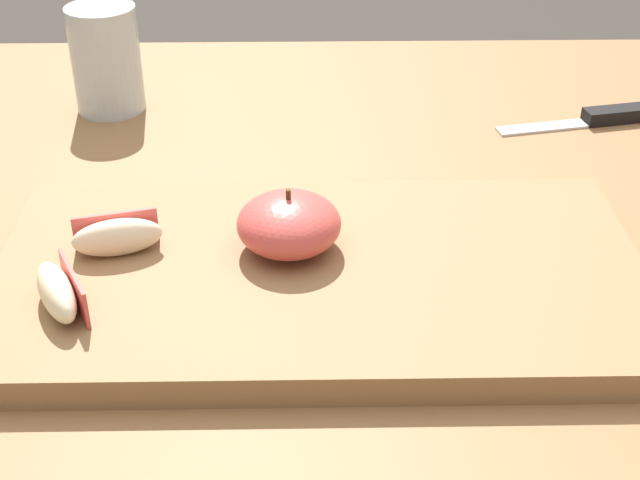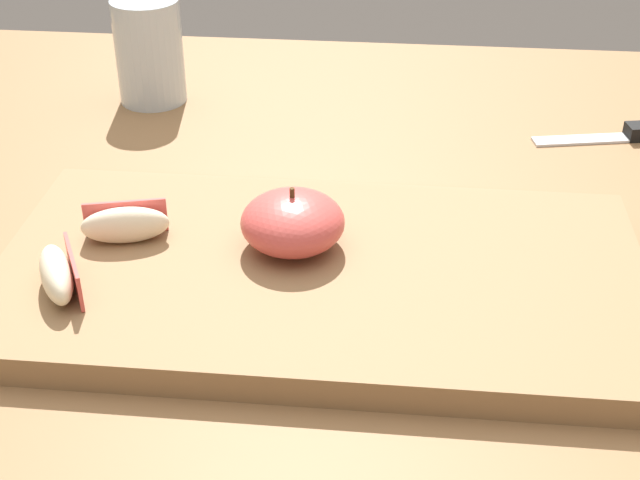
# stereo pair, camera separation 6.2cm
# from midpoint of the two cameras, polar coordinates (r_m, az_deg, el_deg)

# --- Properties ---
(dining_table) EXTENTS (1.14, 0.86, 0.75)m
(dining_table) POSITION_cam_midpoint_polar(r_m,az_deg,el_deg) (0.78, 2.71, -6.31)
(dining_table) COLOR brown
(dining_table) RESTS_ON ground_plane
(cutting_board) EXTENTS (0.46, 0.25, 0.02)m
(cutting_board) POSITION_cam_midpoint_polar(r_m,az_deg,el_deg) (0.64, -2.79, -2.44)
(cutting_board) COLOR olive
(cutting_board) RESTS_ON dining_table
(apple_half_skin_up) EXTENTS (0.07, 0.07, 0.05)m
(apple_half_skin_up) POSITION_cam_midpoint_polar(r_m,az_deg,el_deg) (0.64, -4.76, 0.94)
(apple_half_skin_up) COLOR #D14C47
(apple_half_skin_up) RESTS_ON cutting_board
(apple_wedge_middle) EXTENTS (0.05, 0.07, 0.03)m
(apple_wedge_middle) POSITION_cam_midpoint_polar(r_m,az_deg,el_deg) (0.61, -19.05, -3.21)
(apple_wedge_middle) COLOR beige
(apple_wedge_middle) RESTS_ON cutting_board
(apple_wedge_front) EXTENTS (0.07, 0.04, 0.03)m
(apple_wedge_front) POSITION_cam_midpoint_polar(r_m,az_deg,el_deg) (0.66, -15.37, 0.13)
(apple_wedge_front) COLOR beige
(apple_wedge_front) RESTS_ON cutting_board
(paring_knife) EXTENTS (0.16, 0.05, 0.01)m
(paring_knife) POSITION_cam_midpoint_polar(r_m,az_deg,el_deg) (0.92, 15.78, 7.46)
(paring_knife) COLOR silver
(paring_knife) RESTS_ON dining_table
(drinking_glass_water) EXTENTS (0.07, 0.07, 0.10)m
(drinking_glass_water) POSITION_cam_midpoint_polar(r_m,az_deg,el_deg) (0.93, -15.28, 10.93)
(drinking_glass_water) COLOR silver
(drinking_glass_water) RESTS_ON dining_table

